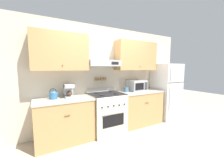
# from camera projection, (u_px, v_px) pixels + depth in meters

# --- Properties ---
(ground_plane) EXTENTS (16.00, 16.00, 0.00)m
(ground_plane) POSITION_uv_depth(u_px,v_px,m) (113.00, 137.00, 3.05)
(ground_plane) COLOR #B2A38E
(wall_back) EXTENTS (5.20, 0.46, 2.55)m
(wall_back) POSITION_uv_depth(u_px,v_px,m) (102.00, 70.00, 3.42)
(wall_back) COLOR beige
(wall_back) RESTS_ON ground_plane
(counter_left) EXTENTS (1.14, 0.66, 0.90)m
(counter_left) POSITION_uv_depth(u_px,v_px,m) (65.00, 120.00, 2.83)
(counter_left) COLOR tan
(counter_left) RESTS_ON ground_plane
(counter_right) EXTENTS (1.24, 0.66, 0.90)m
(counter_right) POSITION_uv_depth(u_px,v_px,m) (139.00, 107.00, 3.77)
(counter_right) COLOR tan
(counter_right) RESTS_ON ground_plane
(stove_range) EXTENTS (0.76, 0.71, 1.01)m
(stove_range) POSITION_uv_depth(u_px,v_px,m) (107.00, 113.00, 3.26)
(stove_range) COLOR beige
(stove_range) RESTS_ON ground_plane
(refrigerator) EXTENTS (0.70, 0.70, 1.64)m
(refrigerator) POSITION_uv_depth(u_px,v_px,m) (166.00, 91.00, 4.20)
(refrigerator) COLOR white
(refrigerator) RESTS_ON ground_plane
(tea_kettle) EXTENTS (0.19, 0.15, 0.21)m
(tea_kettle) POSITION_uv_depth(u_px,v_px,m) (53.00, 95.00, 2.76)
(tea_kettle) COLOR teal
(tea_kettle) RESTS_ON counter_left
(coffee_maker) EXTENTS (0.19, 0.26, 0.28)m
(coffee_maker) POSITION_uv_depth(u_px,v_px,m) (69.00, 91.00, 2.93)
(coffee_maker) COLOR #ADAFB5
(coffee_maker) RESTS_ON counter_left
(microwave) EXTENTS (0.47, 0.39, 0.28)m
(microwave) POSITION_uv_depth(u_px,v_px,m) (137.00, 86.00, 3.80)
(microwave) COLOR #ADAFB5
(microwave) RESTS_ON counter_right
(utensil_crock) EXTENTS (0.14, 0.14, 0.28)m
(utensil_crock) POSITION_uv_depth(u_px,v_px,m) (126.00, 89.00, 3.62)
(utensil_crock) COLOR slate
(utensil_crock) RESTS_ON counter_right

